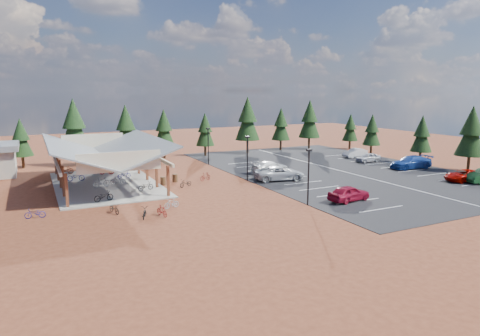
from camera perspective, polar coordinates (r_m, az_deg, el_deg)
The scene contains 43 objects.
ground at distance 45.52m, azimuth -3.48°, elevation -2.72°, with size 140.00×140.00×0.00m, color #5C2A18.
asphalt_lot at distance 57.42m, azimuth 12.61°, elevation -0.21°, with size 27.00×44.00×0.04m, color black.
concrete_pad at distance 49.53m, azimuth -17.42°, elevation -2.06°, with size 10.60×18.60×0.10m, color gray.
bike_pavilion at distance 48.90m, azimuth -17.65°, elevation 2.27°, with size 11.65×19.40×4.97m.
lamp_post_0 at distance 38.67m, azimuth 9.12°, elevation -0.66°, with size 0.50×0.25×5.14m.
lamp_post_1 at distance 48.81m, azimuth 1.00°, elevation 1.74°, with size 0.50×0.25×5.14m.
lamp_post_2 at distance 59.65m, azimuth -4.26°, elevation 3.27°, with size 0.50×0.25×5.14m.
trash_bin_0 at distance 49.10m, azimuth -8.66°, elevation -1.33°, with size 0.60×0.60×0.90m, color #4B311A.
trash_bin_1 at distance 47.74m, azimuth -10.21°, elevation -1.70°, with size 0.60×0.60×0.90m, color #4B311A.
pine_1 at distance 63.86m, azimuth -27.18°, elevation 3.61°, with size 2.86×2.86×6.66m.
pine_2 at distance 62.57m, azimuth -21.26°, elevation 5.39°, with size 3.97×3.97×9.24m.
pine_3 at distance 64.06m, azimuth -14.99°, elevation 5.31°, with size 3.56×3.56×8.29m.
pine_4 at distance 66.19m, azimuth -10.11°, elevation 5.24°, with size 3.23×3.23×7.52m.
pine_5 at distance 67.84m, azimuth -4.68°, elevation 5.11°, with size 2.92×2.92×6.80m.
pine_6 at distance 70.20m, azimuth 1.01°, elevation 6.57°, with size 4.00×4.00×9.31m.
pine_7 at distance 74.76m, azimuth 5.48°, elevation 5.83°, with size 3.15×3.15×7.34m.
pine_8 at distance 76.31m, azimuth 9.27°, elevation 6.44°, with size 3.72×3.72×8.68m.
pine_10 at distance 61.67m, azimuth 28.48°, elevation 4.32°, with size 3.62×3.62×8.43m.
pine_11 at distance 66.05m, azimuth 23.08°, elevation 4.20°, with size 2.94×2.94×6.85m.
pine_12 at distance 71.96m, azimuth 17.19°, elevation 4.86°, with size 2.82×2.82×6.57m.
pine_13 at distance 78.05m, azimuth 14.50°, elevation 5.25°, with size 2.70×2.70×6.28m.
bike_0 at distance 41.68m, azimuth -17.72°, elevation -3.60°, with size 0.63×1.82×0.96m, color black.
bike_1 at distance 47.78m, azimuth -18.00°, elevation -1.78°, with size 0.52×1.85×1.11m, color gray.
bike_2 at distance 52.05m, azimuth -21.04°, elevation -1.08°, with size 0.66×1.88×0.99m, color navy.
bike_3 at distance 56.69m, azimuth -22.22°, elevation -0.23°, with size 0.50×1.77×1.06m, color maroon.
bike_4 at distance 45.00m, azimuth -12.47°, elevation -2.37°, with size 0.61×1.74×0.92m, color black.
bike_5 at distance 48.39m, azimuth -15.93°, elevation -1.60°, with size 0.47×1.66×1.00m, color gray.
bike_6 at distance 51.91m, azimuth -15.19°, elevation -0.87°, with size 0.55×1.58×0.83m, color navy.
bike_7 at distance 54.87m, azimuth -17.36°, elevation -0.26°, with size 0.50×1.78×1.07m, color maroon.
bike_8 at distance 37.77m, azimuth -16.42°, elevation -5.18°, with size 0.57×1.65×0.87m, color black.
bike_10 at distance 38.64m, azimuth -25.67°, elevation -5.47°, with size 0.55×1.59×0.83m, color navy.
bike_11 at distance 35.99m, azimuth -10.37°, elevation -5.64°, with size 0.44×1.54×0.93m, color maroon.
bike_12 at distance 35.77m, azimuth -12.66°, elevation -5.87°, with size 0.57×1.64×0.86m, color black.
bike_13 at distance 38.25m, azimuth -9.11°, elevation -4.67°, with size 0.42×1.48×0.89m, color #95989D.
bike_15 at distance 49.36m, azimuth -4.65°, elevation -1.14°, with size 0.45×1.60×0.96m, color maroon.
bike_16 at distance 46.36m, azimuth -7.25°, elevation -2.00°, with size 0.57×1.64×0.86m, color black.
car_0 at distance 41.27m, azimuth 14.30°, elevation -3.28°, with size 1.75×4.35×1.48m, color maroon.
car_2 at distance 49.52m, azimuth 5.27°, elevation -0.68°, with size 2.68×5.82×1.62m, color #B3B6BB.
car_3 at distance 53.94m, azimuth 4.03°, elevation 0.15°, with size 2.03×4.99×1.45m, color silver.
car_6 at distance 54.94m, azimuth 27.84°, elevation -0.90°, with size 2.21×4.79×1.33m, color #A00600.
car_7 at distance 60.92m, azimuth 21.82°, elevation 0.71°, with size 2.35×5.77×1.67m, color #1C4299.
car_8 at distance 64.57m, azimuth 16.69°, elevation 1.36°, with size 1.56×3.88×1.32m, color #B3B5BB.
car_9 at distance 68.71m, azimuth 15.08°, elevation 1.97°, with size 1.44×4.12×1.36m, color white.
Camera 1 is at (-16.99, -40.97, 10.23)m, focal length 32.00 mm.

